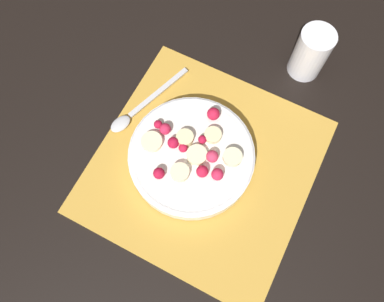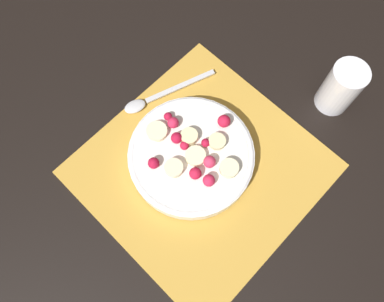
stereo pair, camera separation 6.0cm
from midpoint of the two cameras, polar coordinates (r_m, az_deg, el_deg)
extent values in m
plane|color=black|center=(0.64, -0.87, -2.70)|extent=(3.00, 3.00, 0.00)
cube|color=gold|center=(0.64, -0.87, -2.62)|extent=(0.36, 0.36, 0.01)
cylinder|color=white|center=(0.63, -2.74, -1.10)|extent=(0.21, 0.21, 0.03)
torus|color=white|center=(0.62, -2.78, -0.80)|extent=(0.21, 0.21, 0.01)
cylinder|color=white|center=(0.61, -2.80, -0.66)|extent=(0.19, 0.19, 0.00)
cylinder|color=#F4EAB7|center=(0.60, 3.35, -1.39)|extent=(0.03, 0.03, 0.01)
cylinder|color=beige|center=(0.61, 0.42, 2.02)|extent=(0.04, 0.04, 0.01)
cylinder|color=#F4EAB7|center=(0.60, -4.75, -3.70)|extent=(0.04, 0.04, 0.01)
cylinder|color=#F4EAB7|center=(0.62, -8.91, 0.98)|extent=(0.04, 0.04, 0.01)
cylinder|color=#F4EAB7|center=(0.60, -2.20, -1.20)|extent=(0.04, 0.04, 0.01)
cylinder|color=beige|center=(0.61, -3.89, 1.60)|extent=(0.04, 0.04, 0.01)
sphere|color=#B21433|center=(0.61, -5.77, 0.72)|extent=(0.02, 0.02, 0.02)
sphere|color=#B21433|center=(0.60, -7.95, -3.80)|extent=(0.02, 0.02, 0.02)
sphere|color=#DB3356|center=(0.60, 0.25, -1.23)|extent=(0.02, 0.02, 0.02)
sphere|color=#B21433|center=(0.61, -1.20, 1.38)|extent=(0.01, 0.01, 0.01)
sphere|color=red|center=(0.59, -1.33, -3.54)|extent=(0.02, 0.02, 0.02)
sphere|color=#B21433|center=(0.63, -7.93, 3.66)|extent=(0.01, 0.01, 0.01)
sphere|color=#D12347|center=(0.62, -6.89, 2.98)|extent=(0.02, 0.02, 0.02)
sphere|color=red|center=(0.61, -4.29, -0.08)|extent=(0.01, 0.01, 0.01)
sphere|color=red|center=(0.62, 0.53, 5.31)|extent=(0.02, 0.02, 0.02)
sphere|color=#D12347|center=(0.59, 0.99, -3.99)|extent=(0.02, 0.02, 0.02)
cube|color=silver|center=(0.69, -7.62, 8.55)|extent=(0.13, 0.05, 0.00)
ellipsoid|color=silver|center=(0.68, -13.17, 4.02)|extent=(0.05, 0.04, 0.01)
cylinder|color=white|center=(0.70, 15.28, 13.89)|extent=(0.06, 0.06, 0.10)
camera|label=1|loc=(0.03, -92.89, -8.01)|focal=35.00mm
camera|label=2|loc=(0.03, 87.11, 8.01)|focal=35.00mm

